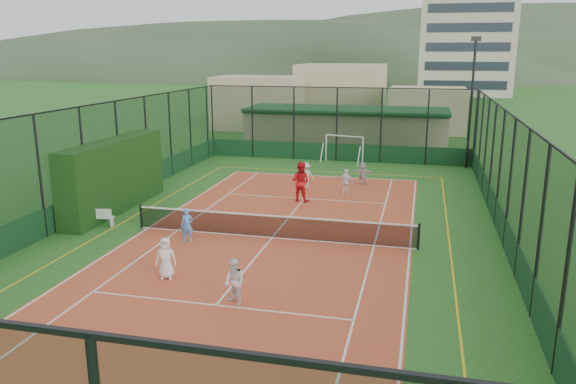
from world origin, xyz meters
name	(u,v)px	position (x,y,z in m)	size (l,w,h in m)	color
ground	(272,238)	(0.00, 0.00, 0.00)	(300.00, 300.00, 0.00)	#275E20
court_slab	(272,238)	(0.00, 0.00, 0.01)	(11.17, 23.97, 0.01)	#AB4026
tennis_net	(272,226)	(0.00, 0.00, 0.53)	(11.67, 0.12, 1.06)	black
perimeter_fence	(272,178)	(0.00, 0.00, 2.50)	(18.12, 34.12, 5.00)	black
floodlight_ne	(471,104)	(8.60, 16.60, 4.12)	(0.60, 0.26, 8.25)	black
clubhouse	(346,129)	(0.00, 22.00, 1.57)	(15.20, 7.20, 3.15)	tan
apartment_tower	(468,4)	(12.00, 82.00, 15.00)	(15.00, 12.00, 30.00)	beige
distant_hills	(405,77)	(0.00, 150.00, 0.00)	(200.00, 60.00, 24.00)	#384C33
hedge_left	(114,176)	(-8.30, 2.30, 1.68)	(1.15, 7.68, 3.36)	black
white_bench	(97,217)	(-7.80, -0.19, 0.42)	(1.49, 0.41, 0.84)	white
futsal_goal_far	(344,149)	(0.60, 16.64, 0.89)	(2.77, 0.81, 1.79)	white
child_near_left	(166,258)	(-2.34, -4.81, 0.71)	(0.69, 0.45, 1.41)	white
child_near_mid	(187,225)	(-3.14, -1.20, 0.69)	(0.49, 0.32, 1.35)	#539CEC
child_near_right	(235,282)	(0.52, -6.17, 0.71)	(0.69, 0.53, 1.41)	white
child_far_left	(306,175)	(-0.41, 8.69, 0.72)	(0.92, 0.53, 1.43)	silver
child_far_right	(346,182)	(1.94, 7.76, 0.69)	(0.80, 0.33, 1.36)	white
child_far_back	(363,173)	(2.53, 10.37, 0.64)	(1.18, 0.37, 1.27)	silver
coach	(301,182)	(-0.10, 5.92, 1.01)	(0.98, 0.76, 2.01)	red
tennis_balls	(268,228)	(-0.50, 1.17, 0.04)	(5.67, 1.73, 0.07)	#CCE033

